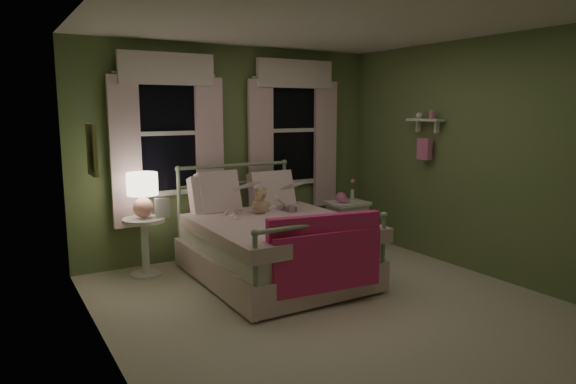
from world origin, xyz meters
TOP-DOWN VIEW (x-y plane):
  - room_shell at (0.00, 0.00)m, footprint 4.20×4.20m
  - bed at (-0.10, 0.93)m, footprint 1.58×2.04m
  - pink_throw at (-0.09, -0.08)m, footprint 1.10×0.28m
  - child_left at (-0.37, 1.37)m, footprint 0.29×0.22m
  - child_right at (0.19, 1.37)m, footprint 0.36×0.31m
  - book_left at (-0.37, 1.12)m, footprint 0.22×0.17m
  - book_right at (0.19, 1.12)m, footprint 0.20×0.12m
  - teddy_bear at (-0.09, 1.21)m, footprint 0.23×0.19m
  - nightstand_left at (-1.26, 1.72)m, footprint 0.46×0.46m
  - table_lamp at (-1.26, 1.72)m, footprint 0.33×0.33m
  - book_nightstand at (-1.16, 1.64)m, footprint 0.22×0.26m
  - nightstand_right at (1.27, 1.40)m, footprint 0.50×0.40m
  - pink_toy at (1.17, 1.39)m, footprint 0.14×0.19m
  - bud_vase at (1.39, 1.45)m, footprint 0.06×0.06m
  - window_left at (-0.85, 2.03)m, footprint 1.34×0.13m
  - window_right at (0.85, 2.03)m, footprint 1.34×0.13m
  - wall_shelf at (1.90, 0.70)m, footprint 0.15×0.50m
  - framed_picture at (-1.95, 0.60)m, footprint 0.03×0.32m

SIDE VIEW (x-z plane):
  - bed at x=-0.10m, z-range -0.22..0.97m
  - nightstand_left at x=-1.26m, z-range 0.09..0.74m
  - nightstand_right at x=1.27m, z-range 0.23..0.87m
  - pink_throw at x=-0.09m, z-range 0.26..0.96m
  - book_nightstand at x=-1.16m, z-range 0.65..0.67m
  - pink_toy at x=1.17m, z-range 0.64..0.78m
  - bud_vase at x=1.39m, z-range 0.65..0.93m
  - teddy_bear at x=-0.09m, z-range 0.64..0.95m
  - child_right at x=0.19m, z-range 0.57..1.20m
  - child_left at x=-0.37m, z-range 0.57..1.26m
  - book_right at x=0.19m, z-range 0.79..1.05m
  - table_lamp at x=-1.26m, z-range 0.71..1.20m
  - book_left at x=-0.37m, z-range 0.83..1.09m
  - room_shell at x=0.00m, z-range -0.80..3.40m
  - framed_picture at x=-1.95m, z-range 1.29..1.71m
  - wall_shelf at x=1.90m, z-range 1.22..1.82m
  - window_left at x=-0.85m, z-range 0.64..2.60m
  - window_right at x=0.85m, z-range 0.64..2.60m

